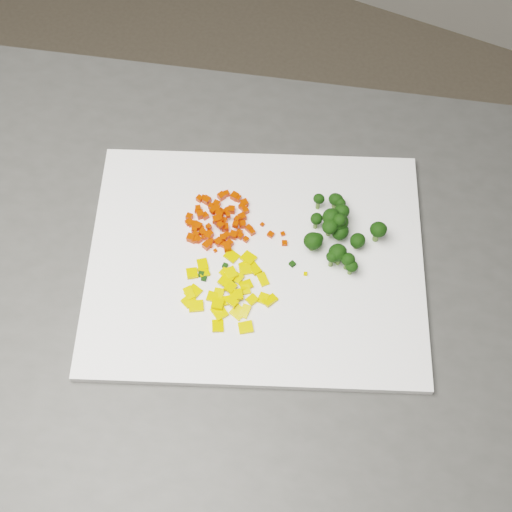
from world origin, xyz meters
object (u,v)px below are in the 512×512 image
at_px(cutting_board, 256,262).
at_px(pepper_pile, 228,290).
at_px(carrot_pile, 221,218).
at_px(broccoli_pile, 336,229).
at_px(counter_block, 256,382).

relative_size(cutting_board, pepper_pile, 3.88).
xyz_separation_m(cutting_board, carrot_pile, (-0.06, 0.03, 0.02)).
relative_size(pepper_pile, broccoli_pile, 0.97).
bearing_deg(counter_block, cutting_board, 113.24).
xyz_separation_m(counter_block, broccoli_pile, (0.07, 0.08, 0.49)).
relative_size(counter_block, carrot_pile, 9.95).
height_order(cutting_board, broccoli_pile, broccoli_pile).
distance_m(cutting_board, carrot_pile, 0.07).
bearing_deg(broccoli_pile, pepper_pile, -126.23).
bearing_deg(pepper_pile, counter_block, 66.00).
xyz_separation_m(cutting_board, pepper_pile, (-0.01, -0.06, 0.01)).
height_order(counter_block, pepper_pile, pepper_pile).
relative_size(carrot_pile, broccoli_pile, 0.83).
distance_m(carrot_pile, pepper_pile, 0.10).
bearing_deg(broccoli_pile, carrot_pile, -164.85).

